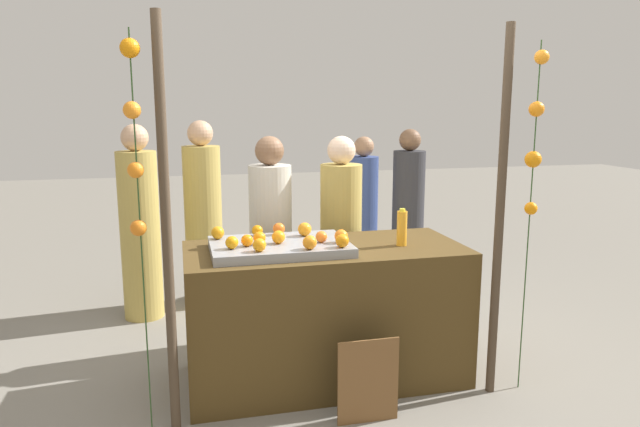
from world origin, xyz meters
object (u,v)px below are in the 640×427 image
object	(u,v)px
orange_1	(342,241)
vendor_right	(341,246)
vendor_left	(271,249)
chalkboard_sign	(368,382)
stall_counter	(325,313)
orange_0	(247,240)
juice_bottle	(402,228)

from	to	relation	value
orange_1	vendor_right	xyz separation A→B (m)	(0.25, 0.93, -0.27)
vendor_left	chalkboard_sign	bearing A→B (deg)	-74.75
stall_counter	orange_0	distance (m)	0.77
chalkboard_sign	vendor_left	size ratio (longest dim) A/B	0.33
orange_0	juice_bottle	size ratio (longest dim) A/B	0.30
juice_bottle	chalkboard_sign	world-z (taller)	juice_bottle
stall_counter	orange_0	xyz separation A→B (m)	(-0.53, -0.10, 0.56)
stall_counter	chalkboard_sign	size ratio (longest dim) A/B	3.49
orange_0	juice_bottle	bearing A→B (deg)	1.23
orange_1	juice_bottle	size ratio (longest dim) A/B	0.34
juice_bottle	chalkboard_sign	size ratio (longest dim) A/B	0.48
orange_1	vendor_left	distance (m)	1.03
orange_1	vendor_right	bearing A→B (deg)	74.65
vendor_right	chalkboard_sign	bearing A→B (deg)	-98.62
juice_bottle	vendor_left	bearing A→B (deg)	135.10
chalkboard_sign	vendor_right	distance (m)	1.39
vendor_left	stall_counter	bearing A→B (deg)	-69.53
orange_0	chalkboard_sign	distance (m)	1.12
chalkboard_sign	orange_0	bearing A→B (deg)	140.14
juice_bottle	vendor_left	world-z (taller)	vendor_left
orange_1	vendor_left	xyz separation A→B (m)	(-0.30, 0.95, -0.27)
orange_0	chalkboard_sign	xyz separation A→B (m)	(0.63, -0.52, -0.77)
vendor_left	orange_0	bearing A→B (deg)	-109.04
orange_1	juice_bottle	world-z (taller)	juice_bottle
stall_counter	vendor_left	world-z (taller)	vendor_left
juice_bottle	chalkboard_sign	distance (m)	1.04
vendor_left	juice_bottle	bearing A→B (deg)	-44.90
stall_counter	chalkboard_sign	xyz separation A→B (m)	(0.10, -0.62, -0.21)
orange_0	vendor_right	xyz separation A→B (m)	(0.82, 0.76, -0.27)
stall_counter	orange_1	bearing A→B (deg)	-81.35
orange_0	vendor_right	distance (m)	1.15
vendor_right	juice_bottle	bearing A→B (deg)	-73.78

